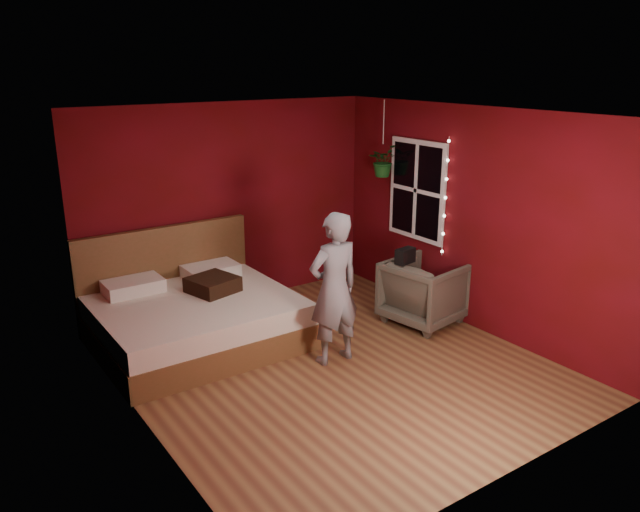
% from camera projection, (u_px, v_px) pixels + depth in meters
% --- Properties ---
extents(floor, '(4.50, 4.50, 0.00)m').
position_uv_depth(floor, '(332.00, 365.00, 6.58)').
color(floor, brown).
rests_on(floor, ground).
extents(room_walls, '(4.04, 4.54, 2.62)m').
position_uv_depth(room_walls, '(333.00, 210.00, 6.08)').
color(room_walls, maroon).
rests_on(room_walls, ground).
extents(window, '(0.05, 0.97, 1.27)m').
position_uv_depth(window, '(417.00, 190.00, 7.90)').
color(window, white).
rests_on(window, room_walls).
extents(fairy_lights, '(0.04, 0.04, 1.45)m').
position_uv_depth(fairy_lights, '(445.00, 198.00, 7.48)').
color(fairy_lights, silver).
rests_on(fairy_lights, room_walls).
extents(bed, '(2.15, 1.83, 1.18)m').
position_uv_depth(bed, '(193.00, 316.00, 7.06)').
color(bed, brown).
rests_on(bed, ground).
extents(person, '(0.60, 0.40, 1.63)m').
position_uv_depth(person, '(334.00, 289.00, 6.45)').
color(person, slate).
rests_on(person, ground).
extents(armchair, '(0.98, 0.96, 0.78)m').
position_uv_depth(armchair, '(424.00, 292.00, 7.56)').
color(armchair, '#5B5648').
rests_on(armchair, ground).
extents(handbag, '(0.27, 0.17, 0.18)m').
position_uv_depth(handbag, '(405.00, 256.00, 7.35)').
color(handbag, black).
rests_on(handbag, armchair).
extents(throw_pillow, '(0.59, 0.59, 0.17)m').
position_uv_depth(throw_pillow, '(213.00, 284.00, 7.14)').
color(throw_pillow, black).
rests_on(throw_pillow, bed).
extents(hanging_plant, '(0.48, 0.46, 0.98)m').
position_uv_depth(hanging_plant, '(383.00, 160.00, 8.11)').
color(hanging_plant, silver).
rests_on(hanging_plant, room_walls).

